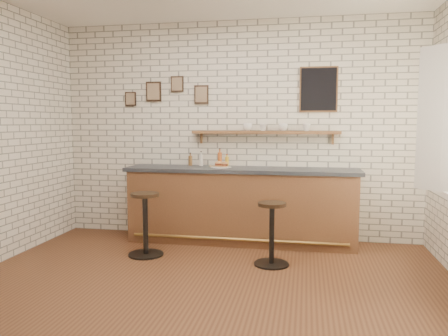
{
  "coord_description": "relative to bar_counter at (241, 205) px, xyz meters",
  "views": [
    {
      "loc": [
        0.95,
        -4.02,
        1.62
      ],
      "look_at": [
        0.03,
        0.9,
        1.09
      ],
      "focal_mm": 35.0,
      "sensor_mm": 36.0,
      "label": 1
    }
  ],
  "objects": [
    {
      "name": "shelf_cup_a",
      "position": [
        0.06,
        0.2,
        1.04
      ],
      "size": [
        0.13,
        0.13,
        0.1
      ],
      "primitive_type": "imported",
      "rotation": [
        0.0,
        0.0,
        0.06
      ],
      "color": "white",
      "rests_on": "wall_shelf"
    },
    {
      "name": "sandwich_plate",
      "position": [
        -0.28,
        0.02,
        0.51
      ],
      "size": [
        0.28,
        0.28,
        0.01
      ],
      "primitive_type": "cylinder",
      "color": "white",
      "rests_on": "bar_counter"
    },
    {
      "name": "ground",
      "position": [
        -0.11,
        -1.7,
        -0.51
      ],
      "size": [
        5.0,
        5.0,
        0.0
      ],
      "primitive_type": "plane",
      "color": "brown",
      "rests_on": "ground"
    },
    {
      "name": "ciabatta_sandwich",
      "position": [
        -0.27,
        0.02,
        0.55
      ],
      "size": [
        0.2,
        0.15,
        0.06
      ],
      "color": "tan",
      "rests_on": "sandwich_plate"
    },
    {
      "name": "shelf_cup_d",
      "position": [
        0.85,
        0.2,
        1.04
      ],
      "size": [
        0.12,
        0.12,
        0.1
      ],
      "primitive_type": "imported",
      "rotation": [
        0.0,
        0.0,
        0.13
      ],
      "color": "white",
      "rests_on": "wall_shelf"
    },
    {
      "name": "bitters_bottle_white",
      "position": [
        -0.59,
        0.19,
        0.59
      ],
      "size": [
        0.05,
        0.05,
        0.2
      ],
      "color": "white",
      "rests_on": "bar_counter"
    },
    {
      "name": "bar_counter",
      "position": [
        0.0,
        0.0,
        0.0
      ],
      "size": [
        3.1,
        0.65,
        1.01
      ],
      "color": "brown",
      "rests_on": "ground"
    },
    {
      "name": "bar_stool_left",
      "position": [
        -1.05,
        -0.8,
        -0.09
      ],
      "size": [
        0.43,
        0.43,
        0.77
      ],
      "color": "black",
      "rests_on": "ground"
    },
    {
      "name": "wall_shelf",
      "position": [
        0.29,
        0.2,
        0.97
      ],
      "size": [
        2.0,
        0.18,
        0.18
      ],
      "color": "brown",
      "rests_on": "ground"
    },
    {
      "name": "shelf_cup_c",
      "position": [
        0.54,
        0.2,
        1.04
      ],
      "size": [
        0.16,
        0.16,
        0.1
      ],
      "primitive_type": "imported",
      "rotation": [
        0.0,
        0.0,
        1.24
      ],
      "color": "white",
      "rests_on": "wall_shelf"
    },
    {
      "name": "condiment_bottle_yellow",
      "position": [
        -0.23,
        0.19,
        0.57
      ],
      "size": [
        0.05,
        0.05,
        0.17
      ],
      "color": "gold",
      "rests_on": "bar_counter"
    },
    {
      "name": "bitters_bottle_amber",
      "position": [
        -0.33,
        0.19,
        0.6
      ],
      "size": [
        0.06,
        0.06,
        0.25
      ],
      "color": "#AA4A1B",
      "rests_on": "bar_counter"
    },
    {
      "name": "bar_stool_right",
      "position": [
        0.48,
        -0.87,
        -0.12
      ],
      "size": [
        0.4,
        0.4,
        0.72
      ],
      "color": "black",
      "rests_on": "ground"
    },
    {
      "name": "bitters_bottle_brown",
      "position": [
        -0.75,
        0.19,
        0.58
      ],
      "size": [
        0.06,
        0.06,
        0.18
      ],
      "color": "brown",
      "rests_on": "bar_counter"
    },
    {
      "name": "potato_chips",
      "position": [
        -0.3,
        0.02,
        0.52
      ],
      "size": [
        0.26,
        0.18,
        0.0
      ],
      "color": "gold",
      "rests_on": "sandwich_plate"
    },
    {
      "name": "back_wall_decor",
      "position": [
        0.12,
        0.28,
        1.54
      ],
      "size": [
        2.96,
        0.02,
        0.56
      ],
      "color": "black",
      "rests_on": "ground"
    },
    {
      "name": "shelf_cup_b",
      "position": [
        0.27,
        0.2,
        1.04
      ],
      "size": [
        0.13,
        0.13,
        0.09
      ],
      "primitive_type": "imported",
      "rotation": [
        0.0,
        0.0,
        1.19
      ],
      "color": "white",
      "rests_on": "wall_shelf"
    }
  ]
}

